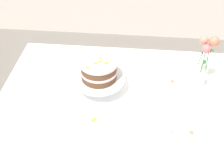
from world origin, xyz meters
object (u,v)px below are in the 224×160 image
cake_stand (99,80)px  layer_cake (99,69)px  dining_table (120,112)px  teacup (164,130)px  flower_vase (202,66)px

cake_stand → layer_cake: size_ratio=1.39×
layer_cake → cake_stand: bearing=93.2°
dining_table → layer_cake: layer_cake is taller
layer_cake → teacup: 0.48m
dining_table → teacup: (0.23, -0.21, 0.11)m
layer_cake → flower_vase: flower_vase is taller
cake_stand → teacup: (0.36, -0.28, -0.06)m
teacup → dining_table: bearing=138.4°
flower_vase → teacup: (-0.22, -0.40, -0.11)m
dining_table → layer_cake: bearing=148.6°
cake_stand → layer_cake: bearing=-86.8°
cake_stand → flower_vase: size_ratio=0.86×
cake_stand → layer_cake: 0.08m
flower_vase → teacup: bearing=-118.8°
dining_table → flower_vase: bearing=22.8°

